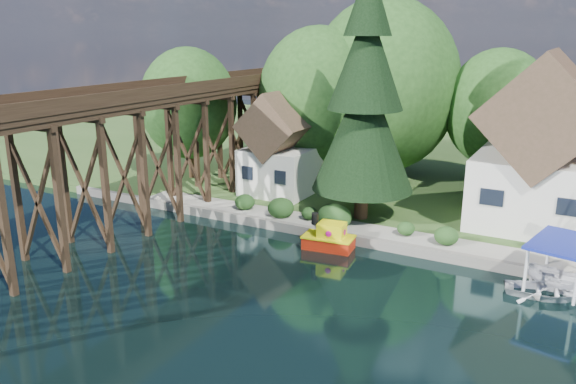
# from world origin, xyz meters

# --- Properties ---
(ground) EXTENTS (140.00, 140.00, 0.00)m
(ground) POSITION_xyz_m (0.00, 0.00, 0.00)
(ground) COLOR black
(ground) RESTS_ON ground
(bank) EXTENTS (140.00, 52.00, 0.50)m
(bank) POSITION_xyz_m (0.00, 34.00, 0.25)
(bank) COLOR #304E1F
(bank) RESTS_ON ground
(seawall) EXTENTS (60.00, 0.40, 0.62)m
(seawall) POSITION_xyz_m (4.00, 8.00, 0.31)
(seawall) COLOR slate
(seawall) RESTS_ON ground
(promenade) EXTENTS (50.00, 2.60, 0.06)m
(promenade) POSITION_xyz_m (6.00, 9.30, 0.53)
(promenade) COLOR gray
(promenade) RESTS_ON bank
(trestle_bridge) EXTENTS (4.12, 44.18, 9.30)m
(trestle_bridge) POSITION_xyz_m (-16.00, 5.17, 5.35)
(trestle_bridge) COLOR black
(trestle_bridge) RESTS_ON ground
(house_left) EXTENTS (7.64, 8.64, 11.02)m
(house_left) POSITION_xyz_m (7.00, 16.00, 5.14)
(house_left) COLOR silver
(house_left) RESTS_ON bank
(shed) EXTENTS (5.09, 5.40, 7.85)m
(shed) POSITION_xyz_m (-11.00, 14.50, 3.83)
(shed) COLOR silver
(shed) RESTS_ON bank
(bg_trees) EXTENTS (49.90, 13.30, 10.57)m
(bg_trees) POSITION_xyz_m (1.00, 21.25, 7.29)
(bg_trees) COLOR #382314
(bg_trees) RESTS_ON bank
(shrubs) EXTENTS (15.76, 2.47, 1.70)m
(shrubs) POSITION_xyz_m (-4.60, 9.26, 1.23)
(shrubs) COLOR #1E4519
(shrubs) RESTS_ON bank
(conifer) EXTENTS (6.60, 6.60, 16.25)m
(conifer) POSITION_xyz_m (-3.22, 11.64, 8.33)
(conifer) COLOR #382314
(conifer) RESTS_ON bank
(tugboat) EXTENTS (3.16, 1.96, 2.18)m
(tugboat) POSITION_xyz_m (-3.26, 6.65, 0.65)
(tugboat) COLOR red
(tugboat) RESTS_ON ground
(boat_white_a) EXTENTS (4.00, 3.14, 0.75)m
(boat_white_a) POSITION_xyz_m (8.59, 5.93, 0.38)
(boat_white_a) COLOR white
(boat_white_a) RESTS_ON ground
(boat_canopy) EXTENTS (3.58, 4.55, 2.61)m
(boat_canopy) POSITION_xyz_m (9.18, 6.99, 1.12)
(boat_canopy) COLOR silver
(boat_canopy) RESTS_ON ground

